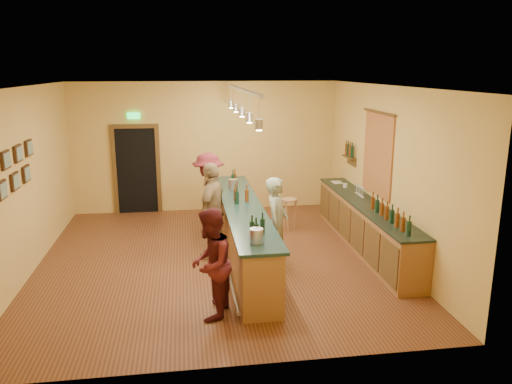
{
  "coord_description": "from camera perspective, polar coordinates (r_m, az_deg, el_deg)",
  "views": [
    {
      "loc": [
        -0.54,
        -8.82,
        3.5
      ],
      "look_at": [
        0.78,
        0.2,
        1.23
      ],
      "focal_mm": 35.0,
      "sensor_mm": 36.0,
      "label": 1
    }
  ],
  "objects": [
    {
      "name": "floor",
      "position": [
        9.51,
        -4.54,
        -7.69
      ],
      "size": [
        7.0,
        7.0,
        0.0
      ],
      "primitive_type": "plane",
      "color": "#4F2716",
      "rests_on": "ground"
    },
    {
      "name": "wall_left",
      "position": [
        9.43,
        -24.86,
        1.01
      ],
      "size": [
        0.02,
        7.0,
        3.2
      ],
      "primitive_type": "cube",
      "color": "gold",
      "rests_on": "floor"
    },
    {
      "name": "wall_back",
      "position": [
        12.48,
        -5.78,
        5.13
      ],
      "size": [
        6.5,
        0.02,
        3.2
      ],
      "primitive_type": "cube",
      "color": "gold",
      "rests_on": "floor"
    },
    {
      "name": "tapestry",
      "position": [
        10.1,
        13.74,
        4.15
      ],
      "size": [
        0.03,
        1.4,
        1.6
      ],
      "primitive_type": "cube",
      "color": "maroon",
      "rests_on": "wall_right"
    },
    {
      "name": "bartender",
      "position": [
        8.9,
        2.37,
        -3.54
      ],
      "size": [
        0.6,
        0.71,
        1.65
      ],
      "primitive_type": "imported",
      "rotation": [
        0.0,
        0.0,
        1.18
      ],
      "color": "gray",
      "rests_on": "floor"
    },
    {
      "name": "ceiling",
      "position": [
        8.85,
        -4.95,
        11.96
      ],
      "size": [
        6.5,
        7.0,
        0.02
      ],
      "primitive_type": "cube",
      "color": "silver",
      "rests_on": "wall_back"
    },
    {
      "name": "doorway",
      "position": [
        12.58,
        -13.49,
        2.69
      ],
      "size": [
        1.15,
        0.09,
        2.48
      ],
      "color": "black",
      "rests_on": "wall_back"
    },
    {
      "name": "customer_c",
      "position": [
        10.62,
        -5.42,
        -0.3
      ],
      "size": [
        0.86,
        1.26,
        1.79
      ],
      "primitive_type": "imported",
      "rotation": [
        0.0,
        0.0,
        -1.75
      ],
      "color": "#59191E",
      "rests_on": "floor"
    },
    {
      "name": "customer_a",
      "position": [
        7.16,
        -5.23,
        -8.2
      ],
      "size": [
        0.82,
        0.93,
        1.61
      ],
      "primitive_type": "imported",
      "rotation": [
        0.0,
        0.0,
        -1.87
      ],
      "color": "#59191E",
      "rests_on": "floor"
    },
    {
      "name": "bottle_shelf",
      "position": [
        11.49,
        10.64,
        4.53
      ],
      "size": [
        0.17,
        0.55,
        0.54
      ],
      "color": "#523918",
      "rests_on": "wall_right"
    },
    {
      "name": "wall_right",
      "position": [
        9.79,
        14.63,
        2.3
      ],
      "size": [
        0.02,
        7.0,
        3.2
      ],
      "primitive_type": "cube",
      "color": "gold",
      "rests_on": "floor"
    },
    {
      "name": "tasting_bar",
      "position": [
        9.34,
        -1.53,
        -4.09
      ],
      "size": [
        0.73,
        5.1,
        1.38
      ],
      "color": "brown",
      "rests_on": "floor"
    },
    {
      "name": "back_counter",
      "position": [
        10.12,
        12.38,
        -3.7
      ],
      "size": [
        0.6,
        4.55,
        1.27
      ],
      "color": "brown",
      "rests_on": "floor"
    },
    {
      "name": "picture_grid",
      "position": [
        8.65,
        -26.2,
        2.18
      ],
      "size": [
        0.06,
        2.2,
        0.7
      ],
      "primitive_type": null,
      "color": "#382111",
      "rests_on": "wall_left"
    },
    {
      "name": "bar_stool",
      "position": [
        11.0,
        3.83,
        -1.51
      ],
      "size": [
        0.35,
        0.35,
        0.72
      ],
      "rotation": [
        0.0,
        0.0,
        -0.01
      ],
      "color": "olive",
      "rests_on": "floor"
    },
    {
      "name": "wall_front",
      "position": [
        5.68,
        -2.43,
        -5.61
      ],
      "size": [
        6.5,
        0.02,
        3.2
      ],
      "primitive_type": "cube",
      "color": "gold",
      "rests_on": "floor"
    },
    {
      "name": "pendant_track",
      "position": [
        8.9,
        -1.62,
        10.61
      ],
      "size": [
        0.11,
        4.6,
        0.5
      ],
      "color": "silver",
      "rests_on": "ceiling"
    },
    {
      "name": "customer_b",
      "position": [
        9.37,
        -5.0,
        -2.12
      ],
      "size": [
        0.83,
        1.16,
        1.83
      ],
      "primitive_type": "imported",
      "rotation": [
        0.0,
        0.0,
        -1.97
      ],
      "color": "#997A51",
      "rests_on": "floor"
    }
  ]
}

